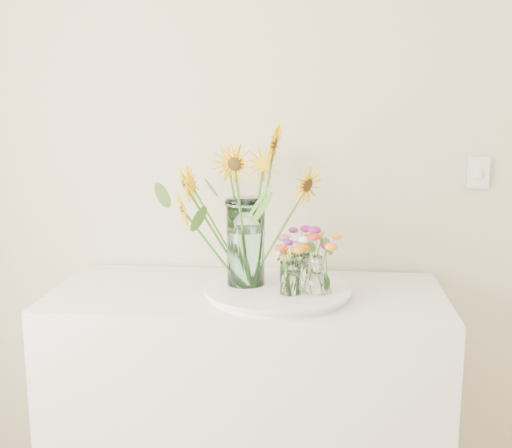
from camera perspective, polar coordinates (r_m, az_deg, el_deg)
The scene contains 10 objects.
counter at distance 2.48m, azimuth -0.77°, elevation -15.94°, with size 1.40×0.60×0.90m, color white.
tray at distance 2.25m, azimuth 1.91°, elevation -6.07°, with size 0.49×0.49×0.03m, color white.
mason_jar at distance 2.25m, azimuth -0.92°, elevation -1.65°, with size 0.13×0.13×0.31m, color #A8DACF.
sunflower_bouquet at distance 2.22m, azimuth -0.93°, elevation 1.49°, with size 0.76×0.76×0.56m, color #F5B205, non-canonical shape.
small_vase_a at distance 2.16m, azimuth 3.06°, elevation -4.83°, with size 0.07×0.07×0.12m, color white.
wildflower_posy_a at distance 2.15m, azimuth 3.08°, elevation -3.68°, with size 0.18×0.18×0.21m, color orange, non-canonical shape.
small_vase_b at distance 2.18m, azimuth 5.44°, elevation -4.56°, with size 0.09×0.09×0.13m, color white, non-canonical shape.
wildflower_posy_b at distance 2.16m, azimuth 5.46°, elevation -3.41°, with size 0.20×0.20×0.22m, color orange, non-canonical shape.
small_vase_c at distance 2.30m, azimuth 3.92°, elevation -3.94°, with size 0.07×0.07×0.11m, color white.
wildflower_posy_c at distance 2.28m, azimuth 3.93°, elevation -2.86°, with size 0.20×0.20×0.20m, color orange, non-canonical shape.
Camera 1 is at (-0.14, -0.26, 1.59)m, focal length 45.00 mm.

